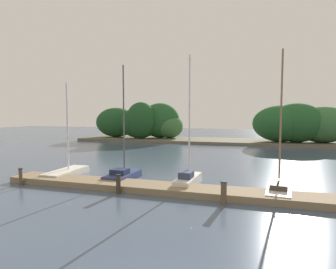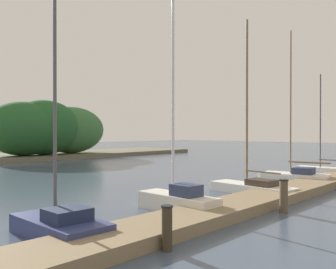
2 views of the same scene
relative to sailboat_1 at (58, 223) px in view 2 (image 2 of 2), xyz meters
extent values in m
cube|color=#847051|center=(6.72, -1.71, -0.19)|extent=(26.22, 1.80, 0.35)
ellipsoid|color=#235628|center=(11.83, 25.38, 2.60)|extent=(7.56, 5.89, 5.14)
ellipsoid|color=#235628|center=(13.83, 25.25, 2.74)|extent=(7.29, 5.49, 5.42)
ellipsoid|color=#386B38|center=(17.22, 25.74, 2.50)|extent=(7.68, 5.00, 4.94)
cube|color=navy|center=(0.00, -0.08, -0.12)|extent=(1.43, 3.00, 0.49)
cube|color=navy|center=(0.04, 1.24, -0.15)|extent=(0.75, 0.76, 0.42)
cube|color=#1E2847|center=(-0.02, -0.45, 0.28)|extent=(1.02, 0.92, 0.32)
cylinder|color=#4C4C51|center=(0.00, 0.14, 3.51)|extent=(0.09, 0.09, 6.78)
cube|color=silver|center=(4.29, -0.33, -0.08)|extent=(1.12, 3.10, 0.58)
cube|color=silver|center=(4.37, 1.03, -0.11)|extent=(0.56, 0.79, 0.50)
cube|color=#2D3856|center=(4.27, -0.71, 0.41)|extent=(0.76, 0.95, 0.38)
cylinder|color=silver|center=(4.31, -0.10, 3.72)|extent=(0.10, 0.10, 7.00)
cube|color=white|center=(9.19, -0.36, -0.17)|extent=(1.57, 3.94, 0.41)
cube|color=white|center=(9.39, 1.35, -0.19)|extent=(0.73, 1.02, 0.35)
cube|color=#3D3328|center=(9.13, -0.84, 0.17)|extent=(0.98, 1.24, 0.27)
cylinder|color=#7F6647|center=(9.22, -0.08, 3.62)|extent=(0.10, 0.10, 7.17)
cylinder|color=#7F6647|center=(9.13, -0.86, 0.61)|extent=(0.26, 1.74, 0.07)
cube|color=white|center=(13.69, -0.35, -0.12)|extent=(1.93, 3.49, 0.51)
cube|color=white|center=(13.44, 1.12, -0.14)|extent=(0.89, 0.94, 0.43)
cube|color=#2D3856|center=(13.76, -0.76, 0.30)|extent=(1.20, 1.15, 0.33)
cylinder|color=#7F6647|center=(13.65, -0.11, 3.88)|extent=(0.08, 0.08, 7.48)
cylinder|color=#7F6647|center=(13.80, -1.02, 0.74)|extent=(0.43, 2.04, 0.09)
cube|color=white|center=(17.92, -0.35, -0.11)|extent=(1.01, 3.28, 0.52)
cube|color=white|center=(17.90, 1.12, -0.13)|extent=(0.54, 0.82, 0.44)
cylinder|color=#4C4C51|center=(17.92, -0.10, 2.99)|extent=(0.08, 0.08, 5.67)
cylinder|color=#4C4C51|center=(17.93, -0.68, 0.61)|extent=(0.09, 1.29, 0.07)
cylinder|color=#3D3323|center=(1.07, -2.77, 0.12)|extent=(0.24, 0.24, 0.98)
cylinder|color=black|center=(1.07, -2.77, 0.63)|extent=(0.28, 0.28, 0.04)
cylinder|color=brown|center=(6.56, -3.00, 0.16)|extent=(0.27, 0.27, 1.06)
cylinder|color=black|center=(6.56, -3.00, 0.72)|extent=(0.31, 0.31, 0.04)
camera|label=1|loc=(7.63, -15.43, 3.77)|focal=28.86mm
camera|label=2|loc=(-5.08, -8.38, 2.32)|focal=39.65mm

